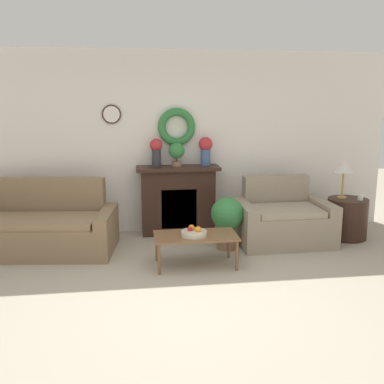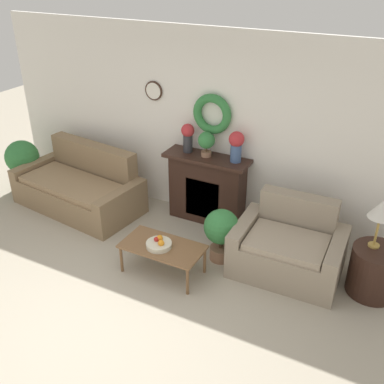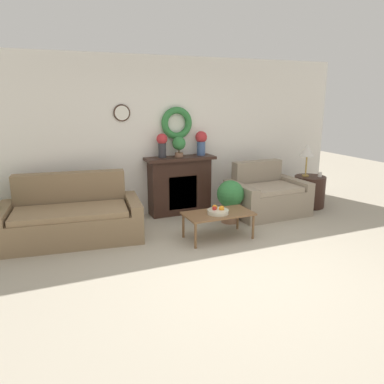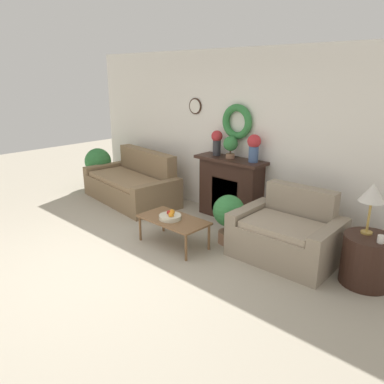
# 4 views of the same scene
# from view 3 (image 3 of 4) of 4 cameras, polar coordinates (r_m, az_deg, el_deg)

# --- Properties ---
(ground_plane) EXTENTS (16.00, 16.00, 0.00)m
(ground_plane) POSITION_cam_3_polar(r_m,az_deg,el_deg) (4.57, 8.52, -12.25)
(ground_plane) COLOR #ADA38E
(wall_back) EXTENTS (6.80, 0.18, 2.70)m
(wall_back) POSITION_cam_3_polar(r_m,az_deg,el_deg) (6.62, -3.62, 8.47)
(wall_back) COLOR white
(wall_back) RESTS_ON ground_plane
(fireplace) EXTENTS (1.22, 0.41, 1.02)m
(fireplace) POSITION_cam_3_polar(r_m,az_deg,el_deg) (6.62, -1.88, 1.09)
(fireplace) COLOR #331E16
(fireplace) RESTS_ON ground_plane
(couch_left) EXTENTS (2.07, 1.22, 0.92)m
(couch_left) POSITION_cam_3_polar(r_m,az_deg,el_deg) (5.75, -17.87, -3.78)
(couch_left) COLOR #846B4C
(couch_left) RESTS_ON ground_plane
(loveseat_right) EXTENTS (1.31, 0.95, 0.90)m
(loveseat_right) POSITION_cam_3_polar(r_m,az_deg,el_deg) (6.78, 11.26, -0.63)
(loveseat_right) COLOR gray
(loveseat_right) RESTS_ON ground_plane
(coffee_table) EXTENTS (1.00, 0.53, 0.39)m
(coffee_table) POSITION_cam_3_polar(r_m,az_deg,el_deg) (5.48, 4.03, -3.55)
(coffee_table) COLOR brown
(coffee_table) RESTS_ON ground_plane
(fruit_bowl) EXTENTS (0.31, 0.31, 0.12)m
(fruit_bowl) POSITION_cam_3_polar(r_m,az_deg,el_deg) (5.41, 3.96, -2.91)
(fruit_bowl) COLOR beige
(fruit_bowl) RESTS_ON coffee_table
(side_table_by_loveseat) EXTENTS (0.57, 0.57, 0.58)m
(side_table_by_loveseat) POSITION_cam_3_polar(r_m,az_deg,el_deg) (7.41, 17.44, 0.09)
(side_table_by_loveseat) COLOR #331E16
(side_table_by_loveseat) RESTS_ON ground_plane
(table_lamp) EXTENTS (0.28, 0.28, 0.59)m
(table_lamp) POSITION_cam_3_polar(r_m,az_deg,el_deg) (7.27, 17.16, 5.99)
(table_lamp) COLOR #B28E42
(table_lamp) RESTS_ON side_table_by_loveseat
(mug) EXTENTS (0.07, 0.07, 0.08)m
(mug) POSITION_cam_3_polar(r_m,az_deg,el_deg) (7.35, 18.90, 2.53)
(mug) COLOR silver
(mug) RESTS_ON side_table_by_loveseat
(vase_on_mantel_left) EXTENTS (0.19, 0.19, 0.41)m
(vase_on_mantel_left) POSITION_cam_3_polar(r_m,az_deg,el_deg) (6.39, -4.59, 7.35)
(vase_on_mantel_left) COLOR #2D2D33
(vase_on_mantel_left) RESTS_ON fireplace
(vase_on_mantel_right) EXTENTS (0.21, 0.21, 0.42)m
(vase_on_mantel_right) POSITION_cam_3_polar(r_m,az_deg,el_deg) (6.65, 1.40, 7.73)
(vase_on_mantel_right) COLOR #3D5684
(vase_on_mantel_right) RESTS_ON fireplace
(potted_plant_on_mantel) EXTENTS (0.23, 0.23, 0.35)m
(potted_plant_on_mantel) POSITION_cam_3_polar(r_m,az_deg,el_deg) (6.47, -2.01, 7.25)
(potted_plant_on_mantel) COLOR #8E664C
(potted_plant_on_mantel) RESTS_ON fireplace
(potted_plant_floor_by_loveseat) EXTENTS (0.45, 0.45, 0.71)m
(potted_plant_floor_by_loveseat) POSITION_cam_3_polar(r_m,az_deg,el_deg) (6.18, 5.87, -0.76)
(potted_plant_floor_by_loveseat) COLOR #8E664C
(potted_plant_floor_by_loveseat) RESTS_ON ground_plane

